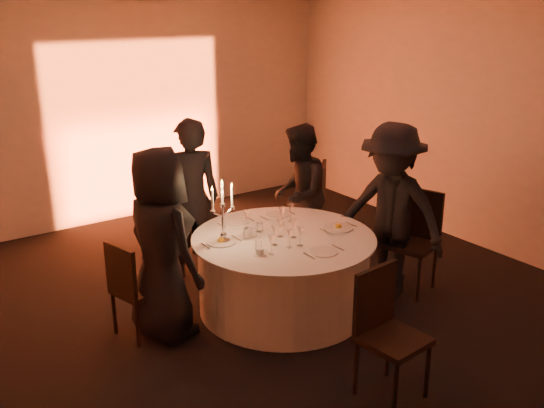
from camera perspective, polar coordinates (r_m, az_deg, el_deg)
floor at (r=6.23m, az=1.06°, el=-9.68°), size 7.00×7.00×0.00m
wall_back at (r=8.69m, az=-12.65°, el=8.52°), size 7.00×0.00×7.00m
wall_right at (r=7.78m, az=19.48°, el=6.78°), size 0.00×7.00×7.00m
uplighter_fixture at (r=8.79m, az=-11.24°, el=-1.08°), size 0.25×0.12×0.10m
banquet_table at (r=6.06m, az=1.09°, el=-6.48°), size 1.80×1.80×0.77m
chair_left at (r=5.65m, az=-13.05°, el=-7.40°), size 0.49×0.49×0.92m
chair_back_left at (r=7.01m, az=-8.48°, el=-1.15°), size 0.55×0.55×1.07m
chair_back_right at (r=7.56m, az=3.82°, el=0.47°), size 0.66×0.66×1.07m
chair_right at (r=6.59m, az=13.31°, el=-2.76°), size 0.59×0.59×1.07m
chair_front at (r=4.82m, az=10.62°, el=-11.15°), size 0.49×0.49×1.03m
guest_left at (r=5.49m, az=-10.41°, el=-3.78°), size 0.72×0.96×1.78m
guest_back_left at (r=6.67m, az=-7.64°, el=0.47°), size 0.75×0.60×1.79m
guest_back_right at (r=7.05m, az=2.52°, el=0.95°), size 1.00×1.00×1.64m
guest_right at (r=6.27m, az=11.10°, el=-0.73°), size 1.02×1.34×1.83m
plate_left at (r=5.77m, az=-4.81°, el=-3.50°), size 0.36×0.28×0.08m
plate_back_left at (r=6.28m, az=-3.43°, el=-1.71°), size 0.36×0.28×0.01m
plate_back_right at (r=6.47m, az=0.51°, el=-1.04°), size 0.36×0.25×0.01m
plate_right at (r=6.14m, az=6.27°, el=-2.16°), size 0.36×0.30×0.08m
plate_front at (r=5.56m, az=4.90°, el=-4.50°), size 0.36×0.26×0.01m
coffee_cup at (r=5.48m, az=-1.17°, el=-4.53°), size 0.11×0.11×0.07m
candelabra at (r=5.72m, az=-4.64°, el=-1.55°), size 0.26×0.12×0.62m
wine_glass_a at (r=6.08m, az=-2.43°, el=-1.06°), size 0.07×0.07×0.19m
wine_glass_b at (r=5.83m, az=2.06°, el=-1.92°), size 0.07×0.07×0.19m
wine_glass_c at (r=5.85m, az=0.76°, el=-1.84°), size 0.07×0.07×0.19m
wine_glass_d at (r=5.65m, az=0.26°, el=-2.59°), size 0.07×0.07×0.19m
wine_glass_e at (r=5.44m, az=-0.07°, el=-3.47°), size 0.07×0.07×0.19m
wine_glass_f at (r=5.59m, az=1.65°, el=-2.84°), size 0.07×0.07×0.19m
wine_glass_g at (r=6.17m, az=0.93°, el=-0.76°), size 0.07×0.07×0.19m
wine_glass_h at (r=5.64m, az=2.66°, el=-2.67°), size 0.07×0.07×0.19m
wine_glass_i at (r=6.26m, az=1.76°, el=-0.47°), size 0.07×0.07×0.19m
tumbler_a at (r=6.02m, az=-1.15°, el=-2.20°), size 0.07×0.07×0.09m
tumbler_b at (r=5.58m, az=-1.28°, el=-3.92°), size 0.07×0.07×0.09m
tumbler_c at (r=5.88m, az=-1.74°, el=-2.72°), size 0.07×0.07×0.09m
tumbler_d at (r=5.83m, az=-2.41°, el=-2.91°), size 0.07×0.07×0.09m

